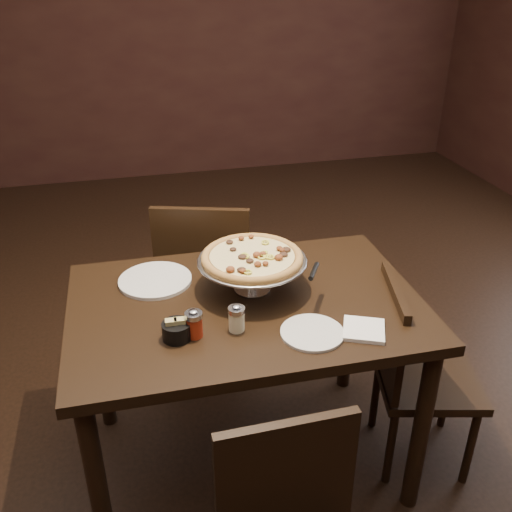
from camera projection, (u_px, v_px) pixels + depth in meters
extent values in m
cube|color=black|center=(228.00, 444.00, 2.49)|extent=(6.00, 7.00, 0.02)
cube|color=black|center=(141.00, 18.00, 4.84)|extent=(6.00, 0.02, 2.80)
cube|color=black|center=(246.00, 306.00, 2.05)|extent=(1.26, 0.85, 0.04)
cylinder|color=black|center=(98.00, 490.00, 1.82)|extent=(0.06, 0.06, 0.74)
cylinder|color=black|center=(421.00, 431.00, 2.04)|extent=(0.06, 0.06, 0.74)
cylinder|color=black|center=(100.00, 355.00, 2.43)|extent=(0.06, 0.06, 0.74)
cylinder|color=black|center=(348.00, 321.00, 2.65)|extent=(0.06, 0.06, 0.74)
cylinder|color=#B0B0B7|center=(252.00, 289.00, 2.11)|extent=(0.14, 0.14, 0.01)
cylinder|color=#B0B0B7|center=(252.00, 275.00, 2.08)|extent=(0.03, 0.03, 0.11)
cylinder|color=#B0B0B7|center=(252.00, 262.00, 2.06)|extent=(0.10, 0.10, 0.01)
cylinder|color=#AFAFB5|center=(252.00, 260.00, 2.05)|extent=(0.39, 0.39, 0.01)
torus|color=#AFAFB5|center=(252.00, 260.00, 2.05)|extent=(0.40, 0.40, 0.01)
cylinder|color=olive|center=(252.00, 258.00, 2.05)|extent=(0.36, 0.36, 0.01)
torus|color=olive|center=(252.00, 257.00, 2.05)|extent=(0.37, 0.37, 0.03)
cylinder|color=#D5BE75|center=(252.00, 256.00, 2.05)|extent=(0.31, 0.31, 0.01)
cylinder|color=#F5F0BE|center=(237.00, 321.00, 1.87)|extent=(0.05, 0.05, 0.07)
cylinder|color=#B0B0B7|center=(236.00, 310.00, 1.85)|extent=(0.06, 0.06, 0.02)
ellipsoid|color=#B0B0B7|center=(236.00, 306.00, 1.84)|extent=(0.03, 0.03, 0.01)
cylinder|color=maroon|center=(194.00, 327.00, 1.84)|extent=(0.05, 0.05, 0.07)
cylinder|color=#B0B0B7|center=(194.00, 315.00, 1.82)|extent=(0.06, 0.06, 0.02)
ellipsoid|color=#B0B0B7|center=(193.00, 311.00, 1.81)|extent=(0.03, 0.03, 0.01)
cylinder|color=black|center=(177.00, 331.00, 1.83)|extent=(0.09, 0.09, 0.06)
cube|color=tan|center=(171.00, 328.00, 1.82)|extent=(0.04, 0.03, 0.06)
cube|color=tan|center=(180.00, 327.00, 1.83)|extent=(0.04, 0.03, 0.06)
cube|color=white|center=(364.00, 330.00, 1.87)|extent=(0.18, 0.18, 0.01)
cylinder|color=silver|center=(155.00, 280.00, 2.16)|extent=(0.28, 0.28, 0.01)
cylinder|color=silver|center=(312.00, 333.00, 1.86)|extent=(0.21, 0.21, 0.01)
cone|color=#B0B0B7|center=(314.00, 272.00, 1.97)|extent=(0.15, 0.15, 0.00)
cylinder|color=black|center=(314.00, 271.00, 1.97)|extent=(0.07, 0.11, 0.02)
cube|color=black|center=(210.00, 283.00, 2.82)|extent=(0.54, 0.54, 0.04)
cube|color=black|center=(202.00, 255.00, 2.53)|extent=(0.42, 0.16, 0.45)
cylinder|color=black|center=(248.00, 304.00, 3.08)|extent=(0.04, 0.04, 0.42)
cylinder|color=black|center=(184.00, 302.00, 3.09)|extent=(0.04, 0.04, 0.42)
cylinder|color=black|center=(242.00, 343.00, 2.77)|extent=(0.04, 0.04, 0.42)
cylinder|color=black|center=(171.00, 340.00, 2.79)|extent=(0.04, 0.04, 0.42)
cube|color=black|center=(286.00, 479.00, 1.53)|extent=(0.39, 0.03, 0.41)
cube|color=black|center=(427.00, 379.00, 2.26)|extent=(0.47, 0.47, 0.04)
cube|color=black|center=(390.00, 332.00, 2.15)|extent=(0.12, 0.38, 0.40)
cylinder|color=black|center=(470.00, 447.00, 2.22)|extent=(0.03, 0.03, 0.37)
cylinder|color=black|center=(447.00, 393.00, 2.49)|extent=(0.03, 0.03, 0.37)
cylinder|color=black|center=(391.00, 447.00, 2.22)|extent=(0.03, 0.03, 0.37)
cylinder|color=black|center=(376.00, 392.00, 2.49)|extent=(0.03, 0.03, 0.37)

